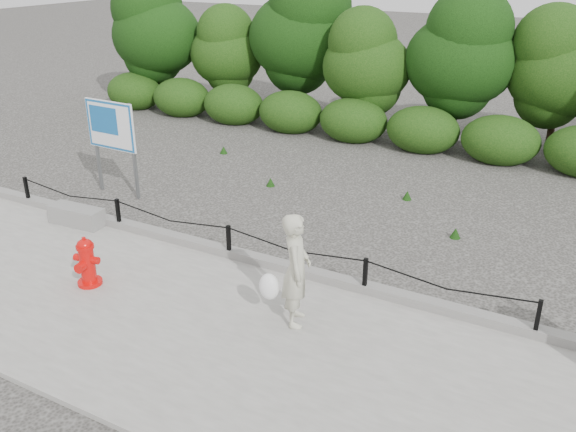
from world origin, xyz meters
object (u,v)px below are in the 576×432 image
(fire_hydrant, at_px, (87,262))
(concrete_block, at_px, (77,216))
(pedestrian, at_px, (295,271))
(advertising_sign, at_px, (111,130))

(fire_hydrant, distance_m, concrete_block, 2.49)
(pedestrian, relative_size, advertising_sign, 0.80)
(concrete_block, bearing_deg, fire_hydrant, -39.69)
(fire_hydrant, xyz_separation_m, concrete_block, (-1.91, 1.59, -0.21))
(fire_hydrant, height_order, concrete_block, fire_hydrant)
(pedestrian, bearing_deg, advertising_sign, 41.39)
(fire_hydrant, relative_size, pedestrian, 0.49)
(fire_hydrant, bearing_deg, pedestrian, 0.45)
(concrete_block, relative_size, advertising_sign, 0.54)
(pedestrian, bearing_deg, fire_hydrant, 76.68)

